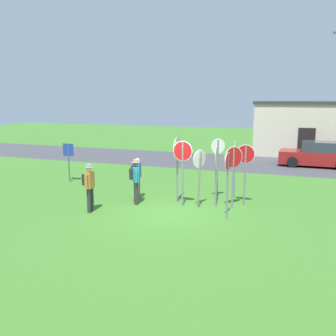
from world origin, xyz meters
TOP-DOWN VIEW (x-y plane):
  - ground_plane at (0.00, 0.00)m, footprint 80.00×80.00m
  - street_asphalt at (0.00, 11.54)m, footprint 60.00×6.40m
  - building_background at (4.49, 17.27)m, footprint 7.27×5.50m
  - parked_car_on_street at (5.20, 11.84)m, footprint 4.32×2.06m
  - stop_sign_tallest at (-0.16, 1.43)m, footprint 0.07×0.87m
  - stop_sign_leaning_left at (1.80, 2.97)m, footprint 0.12×0.86m
  - stop_sign_far_back at (0.19, 1.04)m, footprint 0.76×0.07m
  - stop_sign_rear_left at (1.40, 1.38)m, footprint 0.12×0.89m
  - stop_sign_center_cluster at (0.85, 0.99)m, footprint 0.34×0.64m
  - stop_sign_leaning_right at (1.22, 2.37)m, footprint 0.47×0.40m
  - stop_sign_rear_right at (2.38, 1.95)m, footprint 0.71×0.08m
  - stop_sign_low_front at (2.03, 1.41)m, footprint 0.55×0.61m
  - stop_sign_nearest at (2.11, 0.01)m, footprint 0.10×0.62m
  - person_on_left at (-1.82, 1.30)m, footprint 0.40×0.56m
  - person_with_sunhat at (-1.58, 0.61)m, footprint 0.46×0.50m
  - person_in_teal at (-2.68, -0.89)m, footprint 0.41×0.57m
  - info_panel_leftmost at (-6.32, 3.07)m, footprint 0.60×0.06m

SIDE VIEW (x-z plane):
  - ground_plane at x=0.00m, z-range 0.00..0.00m
  - street_asphalt at x=0.00m, z-range 0.00..0.01m
  - parked_car_on_street at x=5.20m, z-range -0.07..1.44m
  - person_on_left at x=-1.82m, z-range 0.14..1.83m
  - person_with_sunhat at x=-1.58m, z-range 0.14..1.88m
  - person_in_teal at x=-2.68m, z-range 0.14..1.88m
  - info_panel_leftmost at x=-6.32m, z-range 0.36..2.24m
  - stop_sign_center_cluster at x=0.85m, z-range 0.38..2.58m
  - stop_sign_nearest at x=2.11m, z-range 0.38..2.67m
  - stop_sign_rear_right at x=2.38m, z-range 0.42..2.75m
  - stop_sign_low_front at x=2.03m, z-range 0.43..2.75m
  - stop_sign_rear_left at x=1.40m, z-range 0.45..2.78m
  - stop_sign_leaning_left at x=1.80m, z-range 0.45..2.78m
  - stop_sign_leaning_right at x=1.22m, z-range 0.39..2.87m
  - stop_sign_far_back at x=0.19m, z-range 0.46..2.94m
  - stop_sign_tallest at x=-0.16m, z-range 0.50..3.09m
  - building_background at x=4.49m, z-range 0.01..3.85m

